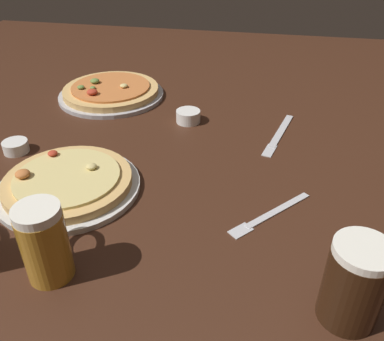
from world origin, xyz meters
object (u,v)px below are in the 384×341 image
object	(u,v)px
pizza_plate_far	(111,92)
beer_mug_amber	(357,282)
ramekin_sauce	(16,147)
pizza_plate_near	(68,183)
ramekin_butter	(188,116)
beer_mug_dark	(45,241)
knife_right	(279,134)
fork_left	(269,214)

from	to	relation	value
pizza_plate_far	beer_mug_amber	size ratio (longest dim) A/B	2.35
pizza_plate_far	ramekin_sauce	bearing A→B (deg)	-107.25
pizza_plate_near	ramekin_butter	xyz separation A→B (m)	(0.19, 0.36, 0.00)
pizza_plate_far	beer_mug_dark	xyz separation A→B (m)	(0.15, -0.70, 0.05)
ramekin_sauce	knife_right	distance (m)	0.65
pizza_plate_near	beer_mug_dark	bearing A→B (deg)	-71.76
pizza_plate_far	knife_right	bearing A→B (deg)	-16.82
pizza_plate_near	knife_right	size ratio (longest dim) A/B	1.26
ramekin_sauce	fork_left	xyz separation A→B (m)	(0.61, -0.13, -0.01)
beer_mug_amber	ramekin_sauce	bearing A→B (deg)	155.29
beer_mug_amber	knife_right	world-z (taller)	beer_mug_amber
pizza_plate_near	pizza_plate_far	bearing A→B (deg)	99.59
pizza_plate_far	ramekin_butter	size ratio (longest dim) A/B	4.85
pizza_plate_far	beer_mug_dark	bearing A→B (deg)	-77.63
beer_mug_dark	knife_right	world-z (taller)	beer_mug_dark
beer_mug_dark	ramekin_butter	distance (m)	0.59
fork_left	pizza_plate_far	bearing A→B (deg)	135.72
ramekin_sauce	pizza_plate_far	bearing A→B (deg)	72.75
pizza_plate_near	fork_left	xyz separation A→B (m)	(0.42, -0.01, -0.01)
pizza_plate_near	ramekin_butter	distance (m)	0.40
knife_right	pizza_plate_near	bearing A→B (deg)	-143.08
beer_mug_amber	ramekin_sauce	size ratio (longest dim) A/B	2.27
beer_mug_amber	ramekin_sauce	distance (m)	0.80
pizza_plate_far	ramekin_sauce	size ratio (longest dim) A/B	5.32
beer_mug_dark	beer_mug_amber	world-z (taller)	same
beer_mug_amber	pizza_plate_near	bearing A→B (deg)	158.31
pizza_plate_near	ramekin_butter	bearing A→B (deg)	62.52
beer_mug_dark	knife_right	bearing A→B (deg)	56.47
beer_mug_dark	fork_left	bearing A→B (deg)	31.39
ramekin_butter	ramekin_sauce	bearing A→B (deg)	-148.10
ramekin_sauce	fork_left	world-z (taller)	ramekin_sauce
ramekin_sauce	beer_mug_dark	bearing A→B (deg)	-52.20
beer_mug_amber	knife_right	xyz separation A→B (m)	(-0.11, 0.54, -0.06)
knife_right	beer_mug_dark	bearing A→B (deg)	-123.53
fork_left	knife_right	bearing A→B (deg)	87.65
fork_left	knife_right	size ratio (longest dim) A/B	0.70
beer_mug_amber	ramekin_butter	size ratio (longest dim) A/B	2.06
ramekin_sauce	knife_right	world-z (taller)	ramekin_sauce
ramekin_sauce	beer_mug_amber	bearing A→B (deg)	-24.71
ramekin_sauce	ramekin_butter	distance (m)	0.44
pizza_plate_near	beer_mug_dark	size ratio (longest dim) A/B	2.18
pizza_plate_near	ramekin_sauce	world-z (taller)	pizza_plate_near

